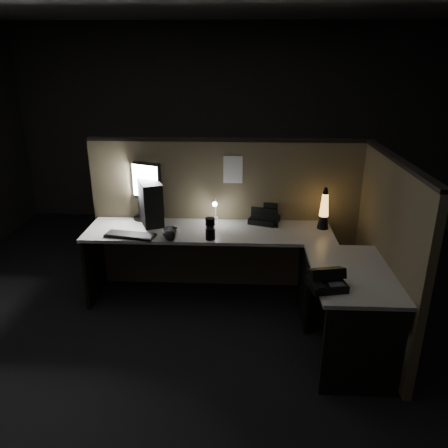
{
  "coord_description": "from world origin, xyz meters",
  "views": [
    {
      "loc": [
        0.17,
        -3.18,
        2.23
      ],
      "look_at": [
        0.0,
        0.35,
        0.89
      ],
      "focal_mm": 35.0,
      "sensor_mm": 36.0,
      "label": 1
    }
  ],
  "objects_px": {
    "pc_tower": "(150,202)",
    "lava_lamp": "(324,212)",
    "monitor": "(141,185)",
    "desk_phone": "(326,280)",
    "keyboard": "(130,235)"
  },
  "relations": [
    {
      "from": "pc_tower",
      "to": "keyboard",
      "type": "height_order",
      "value": "pc_tower"
    },
    {
      "from": "keyboard",
      "to": "lava_lamp",
      "type": "distance_m",
      "value": 1.79
    },
    {
      "from": "lava_lamp",
      "to": "pc_tower",
      "type": "bearing_deg",
      "value": 177.26
    },
    {
      "from": "pc_tower",
      "to": "lava_lamp",
      "type": "relative_size",
      "value": 1.06
    },
    {
      "from": "keyboard",
      "to": "lava_lamp",
      "type": "xyz_separation_m",
      "value": [
        1.76,
        0.29,
        0.15
      ]
    },
    {
      "from": "monitor",
      "to": "lava_lamp",
      "type": "relative_size",
      "value": 1.45
    },
    {
      "from": "pc_tower",
      "to": "keyboard",
      "type": "distance_m",
      "value": 0.43
    },
    {
      "from": "monitor",
      "to": "lava_lamp",
      "type": "height_order",
      "value": "monitor"
    },
    {
      "from": "monitor",
      "to": "keyboard",
      "type": "relative_size",
      "value": 1.27
    },
    {
      "from": "monitor",
      "to": "keyboard",
      "type": "bearing_deg",
      "value": -68.84
    },
    {
      "from": "monitor",
      "to": "desk_phone",
      "type": "distance_m",
      "value": 2.09
    },
    {
      "from": "lava_lamp",
      "to": "desk_phone",
      "type": "relative_size",
      "value": 1.4
    },
    {
      "from": "pc_tower",
      "to": "desk_phone",
      "type": "relative_size",
      "value": 1.47
    },
    {
      "from": "keyboard",
      "to": "lava_lamp",
      "type": "height_order",
      "value": "lava_lamp"
    },
    {
      "from": "lava_lamp",
      "to": "desk_phone",
      "type": "bearing_deg",
      "value": -98.21
    }
  ]
}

